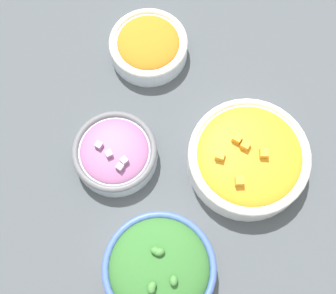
{
  "coord_description": "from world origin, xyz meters",
  "views": [
    {
      "loc": [
        -0.23,
        0.15,
        0.83
      ],
      "look_at": [
        0.0,
        0.0,
        0.03
      ],
      "focal_mm": 50.0,
      "sensor_mm": 36.0,
      "label": 1
    }
  ],
  "objects_px": {
    "bowl_red_onion": "(115,153)",
    "bowl_broccoli": "(159,269)",
    "bowl_carrots": "(149,45)",
    "bowl_squash": "(248,158)"
  },
  "relations": [
    {
      "from": "bowl_carrots",
      "to": "bowl_broccoli",
      "type": "bearing_deg",
      "value": 149.4
    },
    {
      "from": "bowl_red_onion",
      "to": "bowl_broccoli",
      "type": "distance_m",
      "value": 0.22
    },
    {
      "from": "bowl_broccoli",
      "to": "bowl_carrots",
      "type": "distance_m",
      "value": 0.42
    },
    {
      "from": "bowl_broccoli",
      "to": "bowl_carrots",
      "type": "height_order",
      "value": "bowl_broccoli"
    },
    {
      "from": "bowl_red_onion",
      "to": "bowl_broccoli",
      "type": "relative_size",
      "value": 0.81
    },
    {
      "from": "bowl_broccoli",
      "to": "bowl_red_onion",
      "type": "bearing_deg",
      "value": -12.03
    },
    {
      "from": "bowl_red_onion",
      "to": "bowl_squash",
      "type": "relative_size",
      "value": 0.7
    },
    {
      "from": "bowl_broccoli",
      "to": "bowl_squash",
      "type": "bearing_deg",
      "value": -73.1
    },
    {
      "from": "bowl_squash",
      "to": "bowl_broccoli",
      "type": "relative_size",
      "value": 1.15
    },
    {
      "from": "bowl_squash",
      "to": "bowl_carrots",
      "type": "relative_size",
      "value": 1.42
    }
  ]
}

